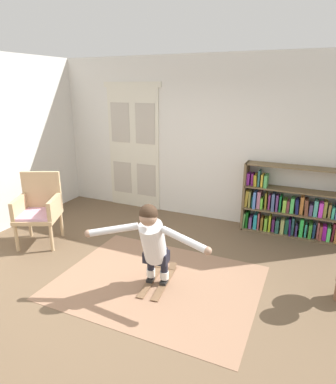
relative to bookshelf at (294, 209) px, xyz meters
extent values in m
plane|color=brown|center=(-1.58, -2.39, -0.46)|extent=(7.20, 7.20, 0.00)
cube|color=silver|center=(-1.58, 0.21, 0.99)|extent=(6.00, 0.10, 2.90)
cube|color=beige|center=(-3.35, 0.16, 0.72)|extent=(0.55, 0.04, 2.35)
cube|color=#B4AC9E|center=(-3.35, 0.14, 1.23)|extent=(0.41, 0.01, 0.76)
cube|color=#B4AC9E|center=(-3.35, 0.14, 0.13)|extent=(0.41, 0.01, 0.64)
cube|color=beige|center=(-2.80, 0.16, 0.72)|extent=(0.55, 0.04, 2.35)
cube|color=#B4AC9E|center=(-2.80, 0.14, 1.23)|extent=(0.41, 0.01, 0.76)
cube|color=#B4AC9E|center=(-2.80, 0.14, 0.13)|extent=(0.41, 0.01, 0.64)
cube|color=beige|center=(-3.07, 0.16, 1.94)|extent=(1.22, 0.04, 0.10)
cube|color=#906950|center=(-1.42, -2.19, -0.46)|extent=(2.49, 1.91, 0.01)
cube|color=brown|center=(-0.81, 0.00, 0.13)|extent=(0.04, 0.30, 1.17)
cube|color=brown|center=(0.05, 0.00, -0.45)|extent=(1.71, 0.30, 0.02)
cube|color=brown|center=(0.05, 0.00, -0.07)|extent=(1.71, 0.30, 0.02)
cube|color=brown|center=(0.05, 0.00, 0.32)|extent=(1.71, 0.30, 0.02)
cube|color=brown|center=(0.05, 0.00, 0.70)|extent=(1.71, 0.30, 0.02)
cube|color=#67AD5D|center=(-0.78, -0.02, -0.31)|extent=(0.05, 0.22, 0.27)
cube|color=#135D18|center=(-0.74, 0.00, -0.30)|extent=(0.05, 0.19, 0.28)
cube|color=#674489|center=(-0.67, 0.00, -0.34)|extent=(0.05, 0.20, 0.21)
cube|color=teal|center=(-0.59, 0.01, -0.31)|extent=(0.06, 0.21, 0.26)
cube|color=#9E4F58|center=(-0.54, -0.01, -0.29)|extent=(0.03, 0.19, 0.29)
cube|color=olive|center=(-0.48, -0.01, -0.32)|extent=(0.04, 0.16, 0.23)
cube|color=#73B932|center=(-0.41, -0.02, -0.33)|extent=(0.05, 0.17, 0.23)
cube|color=#A7BA24|center=(-0.35, -0.02, -0.30)|extent=(0.03, 0.16, 0.28)
cube|color=#582363|center=(-0.29, 0.00, -0.33)|extent=(0.04, 0.15, 0.22)
cube|color=#22534A|center=(-0.23, -0.02, -0.32)|extent=(0.06, 0.20, 0.23)
cube|color=#A3AD5F|center=(-0.15, -0.02, -0.32)|extent=(0.06, 0.17, 0.25)
cube|color=#206C4B|center=(-0.08, 0.01, -0.32)|extent=(0.06, 0.16, 0.25)
cube|color=#2A1454|center=(-0.03, -0.01, -0.29)|extent=(0.05, 0.24, 0.30)
cube|color=#347275|center=(0.02, 0.01, -0.29)|extent=(0.04, 0.16, 0.29)
cube|color=navy|center=(0.08, -0.01, -0.34)|extent=(0.03, 0.20, 0.19)
cube|color=green|center=(0.15, 0.02, -0.29)|extent=(0.06, 0.22, 0.30)
cube|color=teal|center=(0.22, 0.00, -0.33)|extent=(0.03, 0.16, 0.22)
cube|color=#389032|center=(0.28, 0.01, -0.32)|extent=(0.05, 0.23, 0.24)
cube|color=#254986|center=(0.34, 0.02, -0.32)|extent=(0.04, 0.15, 0.23)
cube|color=#C8696B|center=(0.40, 0.02, -0.30)|extent=(0.03, 0.15, 0.27)
cube|color=brown|center=(0.44, -0.02, -0.32)|extent=(0.04, 0.18, 0.24)
cube|color=#BF21D7|center=(0.49, 0.00, -0.32)|extent=(0.06, 0.15, 0.24)
cube|color=#56D86A|center=(0.56, 0.00, -0.32)|extent=(0.05, 0.21, 0.23)
cube|color=maroon|center=(0.62, 0.01, -0.29)|extent=(0.04, 0.15, 0.30)
cube|color=#A97035|center=(0.66, -0.01, -0.32)|extent=(0.04, 0.20, 0.25)
cube|color=gold|center=(-0.77, -0.02, 0.09)|extent=(0.07, 0.16, 0.29)
cube|color=olive|center=(-0.71, -0.02, 0.09)|extent=(0.03, 0.18, 0.28)
cube|color=#216666|center=(-0.67, 0.00, 0.04)|extent=(0.03, 0.15, 0.19)
cube|color=#4F7ECE|center=(-0.63, -0.02, 0.09)|extent=(0.04, 0.24, 0.29)
cube|color=#BB7391|center=(-0.56, 0.01, 0.09)|extent=(0.05, 0.21, 0.29)
cube|color=#65D439|center=(-0.51, -0.01, 0.04)|extent=(0.04, 0.17, 0.19)
cube|color=olive|center=(-0.45, 0.00, 0.08)|extent=(0.04, 0.14, 0.28)
cube|color=#96357C|center=(-0.39, 0.01, 0.07)|extent=(0.03, 0.14, 0.25)
cube|color=#435B8C|center=(-0.33, -0.01, 0.09)|extent=(0.05, 0.24, 0.30)
cube|color=#5E3577|center=(-0.27, -0.01, 0.08)|extent=(0.04, 0.18, 0.27)
cube|color=#127035|center=(-0.22, 0.00, 0.08)|extent=(0.03, 0.20, 0.27)
cube|color=#84C440|center=(-0.15, 0.02, 0.05)|extent=(0.05, 0.23, 0.21)
cube|color=#9B4156|center=(-0.10, 0.01, 0.04)|extent=(0.04, 0.15, 0.19)
cube|color=#49C35C|center=(-0.03, 0.00, 0.07)|extent=(0.05, 0.18, 0.25)
cube|color=navy|center=(0.04, -0.01, 0.07)|extent=(0.06, 0.18, 0.25)
cube|color=#C67A3A|center=(0.11, 0.01, 0.09)|extent=(0.05, 0.17, 0.29)
cube|color=brown|center=(0.18, -0.02, 0.07)|extent=(0.07, 0.21, 0.26)
cube|color=#574981|center=(0.25, 0.02, 0.04)|extent=(0.05, 0.22, 0.19)
cube|color=#4AACA0|center=(0.32, 0.00, 0.07)|extent=(0.06, 0.18, 0.26)
cube|color=#D23BD6|center=(0.39, -0.01, 0.06)|extent=(0.06, 0.14, 0.24)
cube|color=olive|center=(0.45, 0.01, 0.08)|extent=(0.05, 0.15, 0.26)
cube|color=olive|center=(0.52, 0.01, 0.05)|extent=(0.04, 0.14, 0.22)
cube|color=#39AF8E|center=(0.57, 0.00, 0.04)|extent=(0.04, 0.17, 0.19)
cube|color=purple|center=(-0.77, 0.01, 0.43)|extent=(0.04, 0.15, 0.20)
cube|color=#751F73|center=(-0.70, 0.01, 0.43)|extent=(0.04, 0.15, 0.20)
cube|color=#A88F23|center=(-0.65, 0.02, 0.42)|extent=(0.06, 0.23, 0.19)
cube|color=#295E59|center=(-0.59, -0.01, 0.46)|extent=(0.03, 0.18, 0.27)
cube|color=gold|center=(-0.54, -0.01, 0.43)|extent=(0.03, 0.17, 0.21)
cube|color=#4BA555|center=(-0.48, -0.02, 0.43)|extent=(0.05, 0.22, 0.21)
cylinder|color=tan|center=(-3.71, -2.30, -0.25)|extent=(0.07, 0.07, 0.42)
cylinder|color=tan|center=(-3.24, -2.08, -0.25)|extent=(0.07, 0.07, 0.42)
cylinder|color=tan|center=(-3.93, -1.83, -0.25)|extent=(0.07, 0.07, 0.42)
cylinder|color=tan|center=(-3.46, -1.61, -0.25)|extent=(0.07, 0.07, 0.42)
cube|color=tan|center=(-3.58, -1.95, -0.01)|extent=(0.80, 0.80, 0.06)
cube|color=#D39EBC|center=(-3.58, -1.95, 0.04)|extent=(0.72, 0.72, 0.04)
cube|color=tan|center=(-3.70, -1.71, 0.34)|extent=(0.57, 0.31, 0.60)
cube|color=tan|center=(-3.83, -2.07, 0.16)|extent=(0.29, 0.53, 0.28)
cube|color=tan|center=(-3.34, -1.84, 0.16)|extent=(0.29, 0.53, 0.28)
cube|color=brown|center=(-1.51, -2.20, -0.45)|extent=(0.18, 0.79, 0.01)
cube|color=brown|center=(-1.55, -1.84, -0.41)|extent=(0.10, 0.12, 0.06)
cube|color=black|center=(-1.51, -2.22, -0.42)|extent=(0.09, 0.13, 0.04)
cube|color=brown|center=(-1.33, -2.18, -0.45)|extent=(0.18, 0.79, 0.01)
cube|color=brown|center=(-1.37, -1.82, -0.41)|extent=(0.10, 0.12, 0.06)
cube|color=black|center=(-1.33, -2.20, -0.42)|extent=(0.09, 0.13, 0.04)
cylinder|color=white|center=(-1.51, -2.20, -0.33)|extent=(0.12, 0.12, 0.10)
cylinder|color=black|center=(-1.51, -2.20, -0.13)|extent=(0.10, 0.10, 0.30)
cylinder|color=black|center=(-1.51, -2.24, -0.05)|extent=(0.12, 0.12, 0.22)
cylinder|color=white|center=(-1.33, -2.18, -0.33)|extent=(0.12, 0.12, 0.10)
cylinder|color=black|center=(-1.33, -2.18, -0.13)|extent=(0.10, 0.10, 0.30)
cylinder|color=black|center=(-1.33, -2.22, -0.05)|extent=(0.12, 0.12, 0.22)
cube|color=black|center=(-1.42, -2.23, -0.07)|extent=(0.32, 0.21, 0.14)
cylinder|color=silver|center=(-1.41, -2.32, 0.17)|extent=(0.33, 0.48, 0.59)
sphere|color=#A17A61|center=(-1.39, -2.47, 0.55)|extent=(0.22, 0.22, 0.20)
sphere|color=#382619|center=(-1.39, -2.46, 0.59)|extent=(0.23, 0.23, 0.21)
cylinder|color=silver|center=(-1.80, -2.55, 0.35)|extent=(0.56, 0.32, 0.17)
sphere|color=#A17A61|center=(-2.06, -2.67, 0.31)|extent=(0.10, 0.10, 0.09)
cylinder|color=silver|center=(-0.96, -2.45, 0.35)|extent=(0.59, 0.19, 0.17)
sphere|color=#A17A61|center=(-0.68, -2.51, 0.31)|extent=(0.10, 0.10, 0.09)
camera|label=1|loc=(0.19, -5.45, 1.93)|focal=30.89mm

